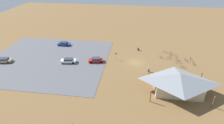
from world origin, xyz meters
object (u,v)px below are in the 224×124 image
object	(u,v)px
bicycle_red_yard_left	(176,55)
bicycle_silver_yard_front	(161,57)
bicycle_teal_yard_right	(179,62)
bicycle_orange_front_row	(166,52)
visitor_at_bikes	(149,69)
car_white_inner_stall	(68,61)
bicycle_blue_by_bin	(186,60)
car_tan_mid_lot	(4,60)
bicycle_green_yard_center	(194,63)
bicycle_white_back_row	(169,58)
bicycle_white_edge_north	(176,59)
bicycle_purple_near_porch	(191,59)
bicycle_teal_edge_south	(171,53)
car_blue_second_row	(64,44)
lot_sign	(116,55)
car_red_end_stall	(96,60)
bike_pavilion	(179,81)
bicycle_yellow_lone_east	(170,55)
trash_bin	(138,49)
bicycle_black_near_sign	(183,67)

from	to	relation	value
bicycle_red_yard_left	bicycle_silver_yard_front	xyz separation A→B (m)	(4.79, 1.80, -0.01)
bicycle_teal_yard_right	bicycle_orange_front_row	distance (m)	7.09
visitor_at_bikes	car_white_inner_stall	bearing A→B (deg)	-4.60
bicycle_silver_yard_front	bicycle_blue_by_bin	world-z (taller)	bicycle_blue_by_bin
car_tan_mid_lot	visitor_at_bikes	size ratio (longest dim) A/B	2.56
bicycle_silver_yard_front	bicycle_green_yard_center	size ratio (longest dim) A/B	0.89
bicycle_green_yard_center	bicycle_white_back_row	bearing A→B (deg)	-20.03
bicycle_white_edge_north	bicycle_orange_front_row	size ratio (longest dim) A/B	1.00
bicycle_purple_near_porch	bicycle_teal_edge_south	world-z (taller)	bicycle_purple_near_porch
bicycle_red_yard_left	car_blue_second_row	bearing A→B (deg)	-4.89
bicycle_red_yard_left	bicycle_white_back_row	xyz separation A→B (m)	(2.43, 2.37, 0.00)
bicycle_green_yard_center	car_tan_mid_lot	bearing A→B (deg)	6.39
lot_sign	car_red_end_stall	xyz separation A→B (m)	(5.78, 2.57, -0.69)
bike_pavilion	bicycle_silver_yard_front	bearing A→B (deg)	-82.88
bicycle_red_yard_left	lot_sign	bearing A→B (deg)	13.85
car_white_inner_stall	bicycle_yellow_lone_east	bearing A→B (deg)	-164.66
bicycle_red_yard_left	visitor_at_bikes	bearing A→B (deg)	49.99
car_blue_second_row	bicycle_orange_front_row	bearing A→B (deg)	177.59
bicycle_teal_yard_right	car_blue_second_row	xyz separation A→B (m)	(38.48, -7.89, 0.32)
bicycle_purple_near_porch	bicycle_green_yard_center	size ratio (longest dim) A/B	0.97
trash_bin	bicycle_white_back_row	size ratio (longest dim) A/B	0.55
bicycle_yellow_lone_east	car_blue_second_row	size ratio (longest dim) A/B	0.38
bicycle_blue_by_bin	visitor_at_bikes	xyz separation A→B (m)	(11.44, 7.71, 0.55)
bicycle_orange_front_row	car_tan_mid_lot	xyz separation A→B (m)	(48.56, 12.86, 0.35)
bicycle_orange_front_row	bicycle_teal_edge_south	distance (m)	1.70
car_red_end_stall	bicycle_yellow_lone_east	bearing A→B (deg)	-163.33
visitor_at_bikes	car_tan_mid_lot	bearing A→B (deg)	0.59
bicycle_black_near_sign	car_blue_second_row	world-z (taller)	car_blue_second_row
bicycle_white_edge_north	car_red_end_stall	xyz separation A→B (m)	(24.02, 4.12, 0.33)
bicycle_red_yard_left	car_red_end_stall	world-z (taller)	car_red_end_stall
bicycle_blue_by_bin	bicycle_purple_near_porch	size ratio (longest dim) A/B	1.02
trash_bin	bicycle_black_near_sign	bearing A→B (deg)	141.31
bike_pavilion	bicycle_orange_front_row	xyz separation A→B (m)	(0.15, -20.25, -2.46)
bicycle_teal_yard_right	bicycle_black_near_sign	bearing A→B (deg)	104.03
bicycle_black_near_sign	bicycle_yellow_lone_east	bearing A→B (deg)	-68.38
lot_sign	bicycle_teal_edge_south	distance (m)	18.26
bicycle_orange_front_row	bicycle_green_yard_center	size ratio (longest dim) A/B	0.81
bicycle_orange_front_row	bicycle_teal_yard_right	bearing A→B (deg)	115.51
lot_sign	car_red_end_stall	size ratio (longest dim) A/B	0.47
bicycle_silver_yard_front	bicycle_teal_edge_south	xyz separation A→B (m)	(-3.53, -3.02, 0.04)
bicycle_silver_yard_front	bicycle_white_back_row	xyz separation A→B (m)	(-2.36, 0.57, 0.01)
bicycle_silver_yard_front	bicycle_teal_edge_south	distance (m)	4.65
bicycle_silver_yard_front	bicycle_white_back_row	size ratio (longest dim) A/B	0.96
bicycle_white_edge_north	bicycle_orange_front_row	distance (m)	5.45
trash_bin	car_tan_mid_lot	world-z (taller)	car_tan_mid_lot
bicycle_yellow_lone_east	car_tan_mid_lot	xyz separation A→B (m)	(49.54, 10.65, 0.36)
bicycle_blue_by_bin	car_blue_second_row	distance (m)	41.26
bicycle_red_yard_left	bicycle_black_near_sign	xyz separation A→B (m)	(-0.91, 7.46, -0.01)
visitor_at_bikes	car_blue_second_row	bearing A→B (deg)	-25.37
bicycle_yellow_lone_east	bicycle_blue_by_bin	bearing A→B (deg)	150.30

